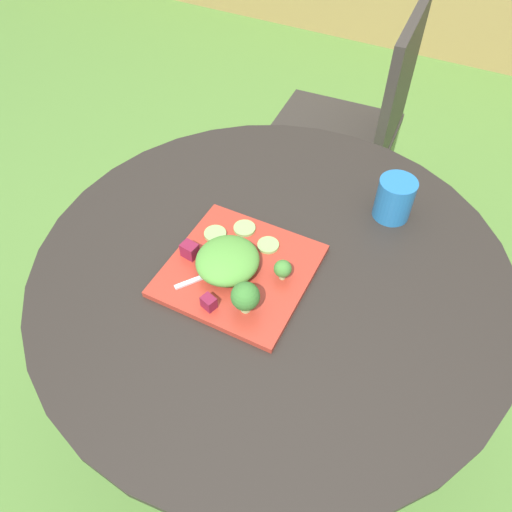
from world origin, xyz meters
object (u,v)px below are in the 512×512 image
at_px(patio_chair, 359,119).
at_px(fork, 217,272).
at_px(salad_plate, 239,270).
at_px(drinking_glass, 394,200).

distance_m(patio_chair, fork, 0.97).
bearing_deg(salad_plate, patio_chair, 91.57).
xyz_separation_m(patio_chair, fork, (-0.01, -0.95, 0.19)).
bearing_deg(fork, patio_chair, 89.31).
relative_size(patio_chair, fork, 6.71).
relative_size(patio_chair, salad_plate, 3.08).
xyz_separation_m(salad_plate, fork, (-0.04, -0.03, 0.01)).
distance_m(salad_plate, fork, 0.05).
relative_size(salad_plate, drinking_glass, 2.92).
height_order(drinking_glass, fork, drinking_glass).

